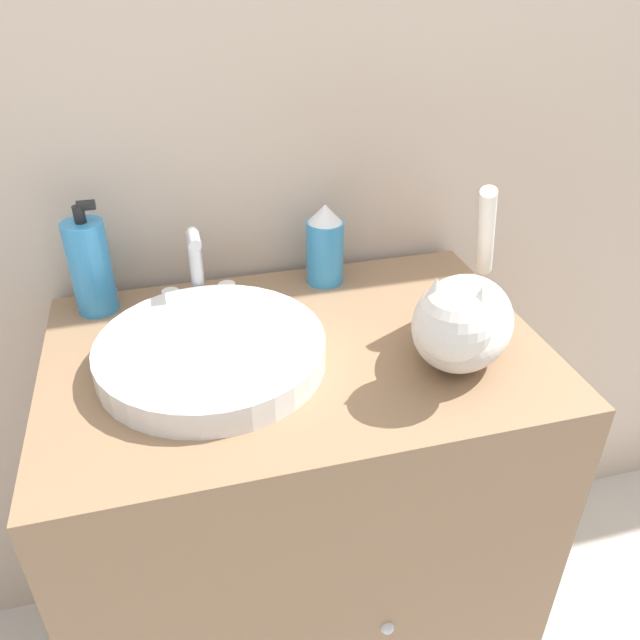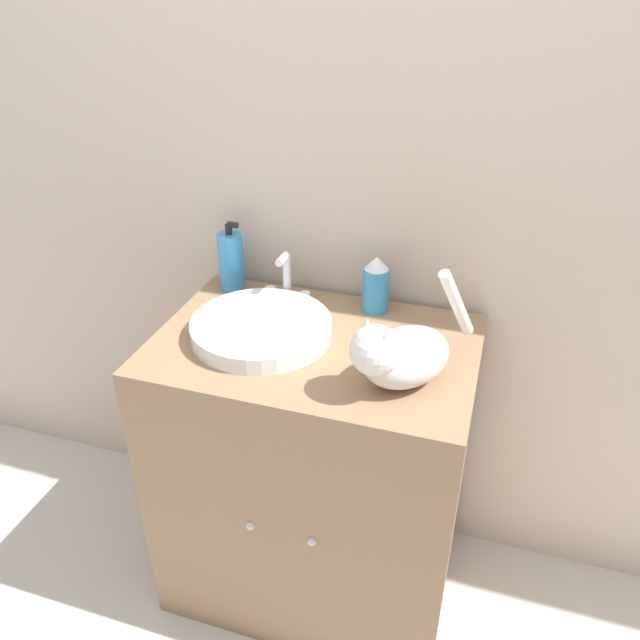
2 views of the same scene
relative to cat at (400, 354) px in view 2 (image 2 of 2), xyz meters
The scene contains 7 objects.
wall_back 0.57m from the cat, 119.04° to the left, with size 6.00×0.05×2.50m.
vanity_cabinet 0.59m from the cat, 155.84° to the left, with size 0.83×0.58×0.90m.
sink_basin 0.40m from the cat, 165.46° to the left, with size 0.37×0.37×0.05m.
faucet 0.48m from the cat, 142.54° to the left, with size 0.14×0.08×0.16m.
cat is the anchor object (origin of this frame).
soap_bottle 0.65m from the cat, 150.16° to the left, with size 0.07×0.07×0.21m.
spray_bottle 0.35m from the cat, 112.16° to the left, with size 0.07×0.07×0.16m.
Camera 2 is at (0.42, -1.01, 1.76)m, focal length 35.00 mm.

